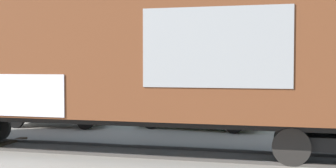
{
  "coord_description": "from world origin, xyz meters",
  "views": [
    {
      "loc": [
        2.26,
        -12.41,
        2.43
      ],
      "look_at": [
        -0.26,
        1.09,
        1.86
      ],
      "focal_mm": 49.57,
      "sensor_mm": 36.0,
      "label": 1
    }
  ],
  "objects": [
    {
      "name": "ground_plane",
      "position": [
        0.0,
        0.0,
        0.0
      ],
      "size": [
        260.0,
        260.0,
        0.0
      ],
      "primitive_type": "plane",
      "color": "gray"
    },
    {
      "name": "track",
      "position": [
        -1.83,
        0.04,
        0.04
      ],
      "size": [
        59.95,
        5.96,
        0.08
      ],
      "color": "#4C4742",
      "rests_on": "ground_plane"
    },
    {
      "name": "freight_car",
      "position": [
        -1.32,
        -0.0,
        2.67
      ],
      "size": [
        16.19,
        3.95,
        4.71
      ],
      "color": "brown",
      "rests_on": "ground_plane"
    },
    {
      "name": "hillside",
      "position": [
        0.06,
        73.27,
        6.35
      ],
      "size": [
        154.06,
        43.61,
        17.57
      ],
      "color": "silver",
      "rests_on": "ground_plane"
    },
    {
      "name": "parked_car_white",
      "position": [
        -5.45,
        4.89,
        0.83
      ],
      "size": [
        4.15,
        2.06,
        1.67
      ],
      "color": "silver",
      "rests_on": "ground_plane"
    },
    {
      "name": "parked_car_green",
      "position": [
        0.05,
        5.21,
        0.85
      ],
      "size": [
        5.0,
        2.69,
        1.71
      ],
      "color": "#1E5933",
      "rests_on": "ground_plane"
    }
  ]
}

